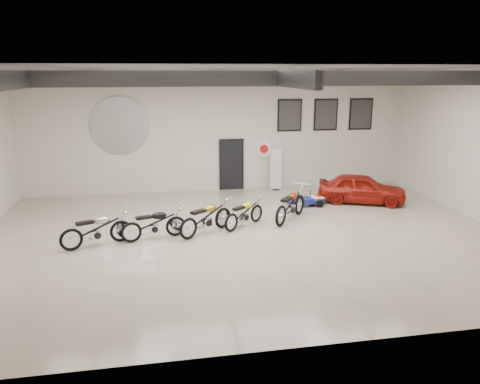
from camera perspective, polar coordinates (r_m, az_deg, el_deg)
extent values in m
cube|color=#BDA991|center=(14.35, 0.86, -5.44)|extent=(16.00, 12.00, 0.01)
cube|color=gray|center=(13.49, 0.95, 14.95)|extent=(16.00, 12.00, 0.01)
cube|color=beige|center=(19.56, -2.55, 7.45)|extent=(16.00, 0.02, 5.00)
cube|color=black|center=(19.81, -1.05, 3.30)|extent=(0.92, 0.08, 2.10)
imported|color=maroon|center=(18.46, 14.61, 0.43)|extent=(2.50, 3.54, 1.12)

